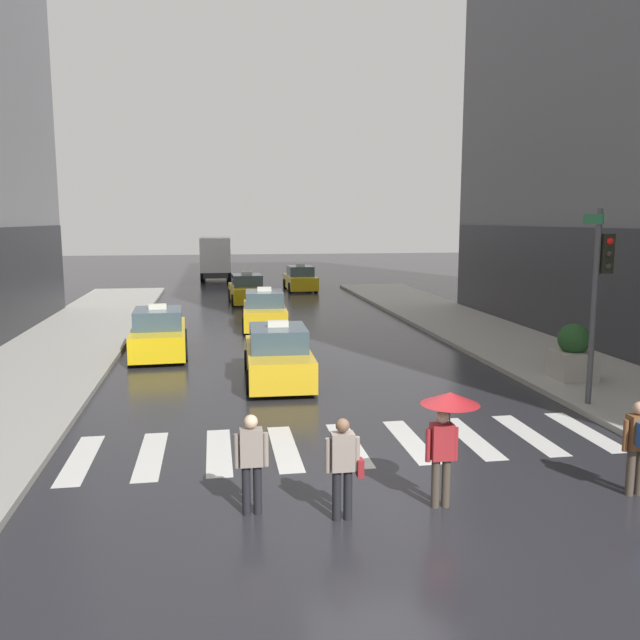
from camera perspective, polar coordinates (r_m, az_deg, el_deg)
The scene contains 14 objects.
ground_plane at distance 11.34m, azimuth 5.69°, elevation -15.73°, with size 160.00×160.00×0.00m, color #26262B.
crosswalk_markings at distance 14.05m, azimuth 2.49°, elevation -10.75°, with size 11.30×2.80×0.01m.
traffic_light_pole at distance 17.30m, azimuth 23.14°, elevation 3.29°, with size 0.44×0.84×4.80m.
taxi_lead at distance 19.20m, azimuth -3.66°, elevation -3.20°, with size 2.03×4.59×1.80m.
taxi_second at distance 23.55m, azimuth -13.85°, elevation -1.21°, with size 2.07×4.61×1.80m.
taxi_third at distance 28.66m, azimuth -4.85°, elevation 0.75°, with size 2.10×4.62×1.80m.
taxi_fourth at distance 37.40m, azimuth -6.38°, elevation 2.60°, with size 2.06×4.60×1.80m.
taxi_fifth at distance 43.94m, azimuth -1.74°, elevation 3.56°, with size 1.98×4.56×1.80m.
box_truck at distance 51.47m, azimuth -9.09°, elevation 5.47°, with size 2.32×7.55×3.35m.
pedestrian_with_umbrella at distance 10.90m, azimuth 11.00°, elevation -8.35°, with size 0.96×0.96×1.94m.
pedestrian_with_backpack at distance 12.51m, azimuth 25.98°, elevation -9.45°, with size 0.55×0.43×1.65m.
pedestrian_with_handbag at distance 10.45m, azimuth 2.04°, elevation -12.32°, with size 0.60×0.24×1.65m.
pedestrian_plain_coat at distance 10.68m, azimuth -5.98°, elevation -11.86°, with size 0.55×0.24×1.65m.
planter_near_corner at distance 20.18m, azimuth 21.14°, elevation -2.76°, with size 1.10×1.10×1.60m.
Camera 1 is at (-2.71, -9.96, 4.69)m, focal length 36.79 mm.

